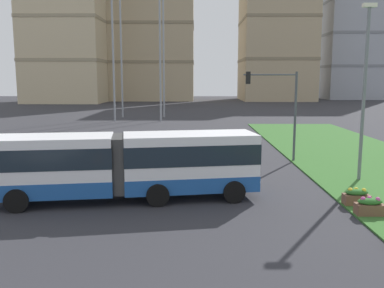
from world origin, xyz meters
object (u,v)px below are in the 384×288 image
at_px(traffic_light_far_right, 278,100).
at_px(apartment_tower_west, 66,2).
at_px(apartment_tower_eastcentre, 355,20).
at_px(apartment_tower_westcentre, 153,9).
at_px(streetlight_median, 365,86).
at_px(articulated_bus, 128,164).
at_px(flower_planter_3, 370,206).
at_px(flower_planter_4, 356,197).
at_px(apartment_tower_centre, 277,22).
at_px(car_black_sedan, 96,156).

relative_size(traffic_light_far_right, apartment_tower_west, 0.13).
bearing_deg(apartment_tower_eastcentre, apartment_tower_westcentre, -172.31).
relative_size(apartment_tower_west, apartment_tower_eastcentre, 1.09).
xyz_separation_m(streetlight_median, apartment_tower_west, (-39.00, 78.76, 18.09)).
distance_m(articulated_bus, flower_planter_3, 10.40).
height_order(flower_planter_3, apartment_tower_eastcentre, apartment_tower_eastcentre).
height_order(flower_planter_4, apartment_tower_west, apartment_tower_west).
bearing_deg(streetlight_median, apartment_tower_centre, 82.32).
distance_m(flower_planter_4, apartment_tower_west, 94.07).
bearing_deg(apartment_tower_centre, articulated_bus, -104.52).
bearing_deg(apartment_tower_west, streetlight_median, -63.65).
bearing_deg(streetlight_median, articulated_bus, -162.83).
bearing_deg(apartment_tower_centre, apartment_tower_west, -169.08).
distance_m(flower_planter_3, traffic_light_far_right, 12.05).
xyz_separation_m(streetlight_median, apartment_tower_eastcentre, (34.52, 95.89, 16.21)).
bearing_deg(apartment_tower_west, apartment_tower_eastcentre, 13.12).
bearing_deg(flower_planter_3, flower_planter_4, 90.00).
bearing_deg(articulated_bus, traffic_light_far_right, 46.73).
bearing_deg(flower_planter_4, apartment_tower_westcentre, 100.86).
bearing_deg(articulated_bus, streetlight_median, 17.17).
relative_size(articulated_bus, apartment_tower_eastcentre, 0.28).
xyz_separation_m(flower_planter_3, apartment_tower_westcentre, (-17.88, 94.58, 22.82)).
bearing_deg(apartment_tower_west, traffic_light_far_right, -64.14).
bearing_deg(apartment_tower_eastcentre, flower_planter_4, -109.91).
bearing_deg(flower_planter_4, streetlight_median, 67.67).
bearing_deg(flower_planter_4, articulated_bus, 174.73).
bearing_deg(apartment_tower_eastcentre, apartment_tower_west, -166.88).
distance_m(streetlight_median, apartment_tower_eastcentre, 103.20).
height_order(traffic_light_far_right, apartment_tower_eastcentre, apartment_tower_eastcentre).
height_order(flower_planter_3, apartment_tower_west, apartment_tower_west).
bearing_deg(apartment_tower_centre, flower_planter_4, -98.45).
bearing_deg(apartment_tower_centre, car_black_sedan, -107.52).
height_order(car_black_sedan, apartment_tower_eastcentre, apartment_tower_eastcentre).
bearing_deg(apartment_tower_centre, traffic_light_far_right, -100.47).
xyz_separation_m(flower_planter_4, apartment_tower_eastcentre, (36.42, 100.52, 20.88)).
height_order(traffic_light_far_right, apartment_tower_westcentre, apartment_tower_westcentre).
xyz_separation_m(flower_planter_3, apartment_tower_eastcentre, (36.42, 101.91, 20.88)).
height_order(flower_planter_3, apartment_tower_centre, apartment_tower_centre).
xyz_separation_m(flower_planter_3, flower_planter_4, (0.00, 1.39, 0.00)).
xyz_separation_m(flower_planter_3, apartment_tower_west, (-37.10, 84.78, 22.76)).
height_order(car_black_sedan, flower_planter_3, car_black_sedan).
bearing_deg(flower_planter_4, car_black_sedan, 149.67).
height_order(apartment_tower_west, apartment_tower_westcentre, apartment_tower_westcentre).
relative_size(streetlight_median, apartment_tower_eastcentre, 0.22).
bearing_deg(car_black_sedan, apartment_tower_westcentre, 93.17).
relative_size(traffic_light_far_right, apartment_tower_westcentre, 0.13).
xyz_separation_m(apartment_tower_centre, apartment_tower_eastcentre, (22.57, 7.30, 1.39)).
relative_size(traffic_light_far_right, apartment_tower_centre, 0.15).
bearing_deg(apartment_tower_westcentre, traffic_light_far_right, -78.88).
xyz_separation_m(streetlight_median, apartment_tower_centre, (11.95, 88.59, 14.83)).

